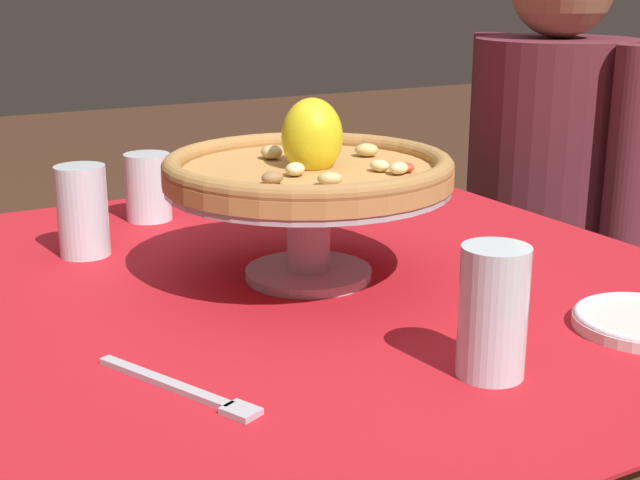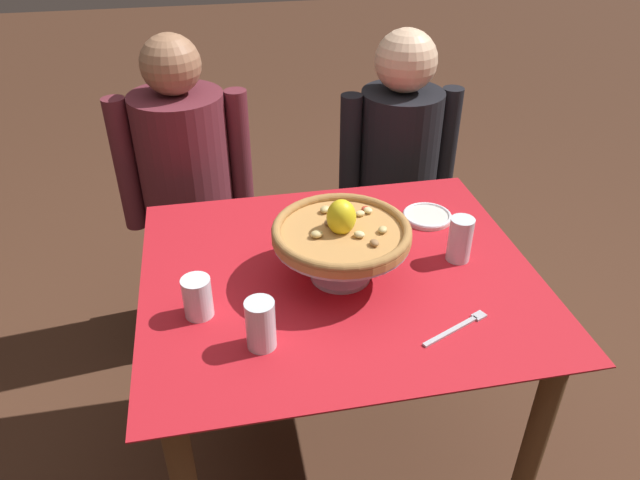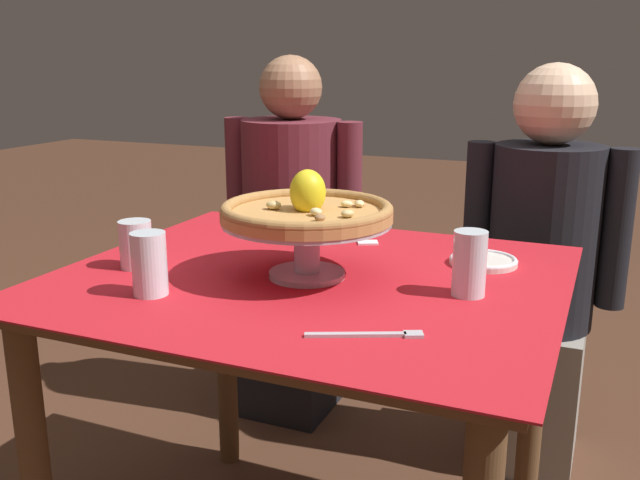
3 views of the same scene
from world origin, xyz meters
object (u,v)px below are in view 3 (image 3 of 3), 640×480
at_px(diner_right, 540,283).
at_px(water_glass_side_left, 136,248).
at_px(diner_left, 292,248).
at_px(sugar_packet, 368,243).
at_px(pizza_stand, 307,237).
at_px(water_glass_front_left, 150,267).
at_px(water_glass_side_right, 470,267).
at_px(pizza, 307,210).
at_px(side_plate, 483,261).
at_px(dinner_fork, 371,335).

bearing_deg(diner_right, water_glass_side_left, -132.19).
bearing_deg(diner_left, sugar_packet, -47.89).
relative_size(pizza_stand, sugar_packet, 7.04).
bearing_deg(sugar_packet, water_glass_front_left, -116.61).
bearing_deg(diner_left, water_glass_side_right, -45.93).
xyz_separation_m(water_glass_side_right, diner_left, (-0.74, 0.76, -0.24)).
distance_m(water_glass_front_left, water_glass_side_left, 0.19).
bearing_deg(pizza, pizza_stand, -93.61).
height_order(pizza, sugar_packet, pizza).
bearing_deg(diner_left, pizza_stand, -62.68).
bearing_deg(diner_right, side_plate, -98.48).
xyz_separation_m(pizza, water_glass_side_right, (0.33, 0.02, -0.09)).
xyz_separation_m(dinner_fork, diner_left, (-0.63, 1.04, -0.18)).
relative_size(sugar_packet, diner_right, 0.04).
distance_m(water_glass_side_left, sugar_packet, 0.56).
bearing_deg(water_glass_side_right, sugar_packet, 137.11).
xyz_separation_m(water_glass_side_right, dinner_fork, (-0.11, -0.27, -0.05)).
bearing_deg(sugar_packet, water_glass_side_right, -42.89).
bearing_deg(side_plate, diner_left, 143.08).
distance_m(pizza_stand, water_glass_front_left, 0.32).
relative_size(dinner_fork, diner_right, 0.16).
distance_m(water_glass_front_left, diner_left, 1.05).
bearing_deg(water_glass_side_right, water_glass_front_left, -157.03).
bearing_deg(diner_left, water_glass_side_left, -87.77).
xyz_separation_m(sugar_packet, diner_left, (-0.43, 0.48, -0.18)).
height_order(water_glass_front_left, diner_right, diner_right).
distance_m(water_glass_side_right, diner_right, 0.80).
relative_size(side_plate, dinner_fork, 0.80).
xyz_separation_m(water_glass_side_left, sugar_packet, (0.40, 0.39, -0.04)).
xyz_separation_m(pizza_stand, sugar_packet, (0.03, 0.30, -0.08)).
bearing_deg(dinner_fork, diner_left, 121.45).
bearing_deg(water_glass_front_left, diner_left, 99.64).
height_order(pizza_stand, diner_left, diner_left).
distance_m(water_glass_side_left, diner_right, 1.18).
relative_size(water_glass_front_left, diner_left, 0.10).
height_order(pizza, side_plate, pizza).
relative_size(pizza_stand, side_plate, 2.35).
height_order(side_plate, diner_left, diner_left).
height_order(water_glass_side_left, water_glass_side_right, water_glass_side_right).
xyz_separation_m(water_glass_front_left, side_plate, (0.56, 0.46, -0.05)).
height_order(water_glass_side_left, sugar_packet, water_glass_side_left).
distance_m(water_glass_side_right, dinner_fork, 0.30).
bearing_deg(side_plate, water_glass_side_right, -87.35).
relative_size(water_glass_front_left, sugar_packet, 2.49).
bearing_deg(dinner_fork, side_plate, 78.99).
height_order(pizza, diner_right, diner_right).
relative_size(water_glass_side_right, diner_left, 0.10).
distance_m(pizza_stand, diner_left, 0.92).
bearing_deg(side_plate, water_glass_front_left, -140.72).
height_order(water_glass_side_right, diner_left, diner_left).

